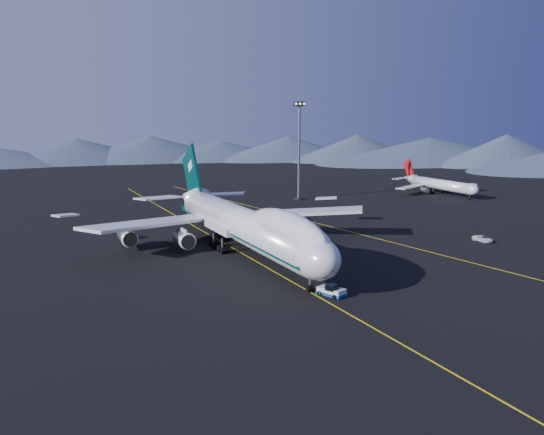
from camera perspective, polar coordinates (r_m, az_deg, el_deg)
name	(u,v)px	position (r m, az deg, el deg)	size (l,w,h in m)	color
ground	(244,254)	(114.26, -2.67, -3.49)	(500.00, 500.00, 0.00)	black
taxiway_line_main	(244,254)	(114.26, -2.67, -3.48)	(0.25, 220.00, 0.01)	yellow
taxiway_line_side	(352,232)	(136.31, 7.54, -1.37)	(0.25, 200.00, 0.01)	yellow
boeing_747	(244,224)	(113.09, -2.70, -0.62)	(59.62, 72.43, 19.37)	silver
pushback_tug	(331,292)	(89.24, 5.61, -6.98)	(3.55, 4.70, 1.83)	silver
second_jet	(438,184)	(205.62, 15.37, 3.03)	(32.54, 36.76, 10.46)	silver
service_van	(483,239)	(132.46, 19.22, -1.90)	(2.11, 4.59, 1.27)	silver
floodlight_mast	(299,150)	(184.99, 2.56, 6.33)	(3.65, 2.74, 29.58)	black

